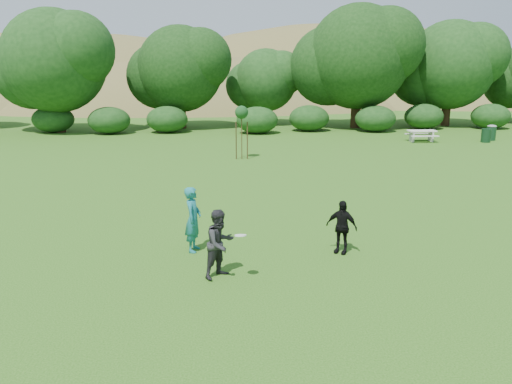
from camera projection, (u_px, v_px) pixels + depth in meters
ground at (265, 263)px, 12.69m from camera, size 120.00×120.00×0.00m
player_teal at (193, 219)px, 13.30m from camera, size 0.55×0.72×1.77m
player_grey at (220, 244)px, 11.65m from camera, size 1.02×1.00×1.65m
player_black at (341, 227)px, 13.20m from camera, size 0.90×0.76×1.45m
trash_can_near at (486, 135)px, 32.68m from camera, size 0.60×0.60×0.90m
frisbee at (240, 235)px, 11.30m from camera, size 0.27×0.27×0.07m
sapling at (242, 114)px, 26.29m from camera, size 0.70×0.70×2.85m
picnic_table at (422, 134)px, 32.94m from camera, size 1.80×1.48×0.76m
trash_can_lidded at (491, 132)px, 33.53m from camera, size 0.60×0.60×1.05m
hillside at (222, 172)px, 81.75m from camera, size 150.00×72.00×52.00m
tree_row at (272, 66)px, 39.47m from camera, size 53.92×10.38×9.62m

